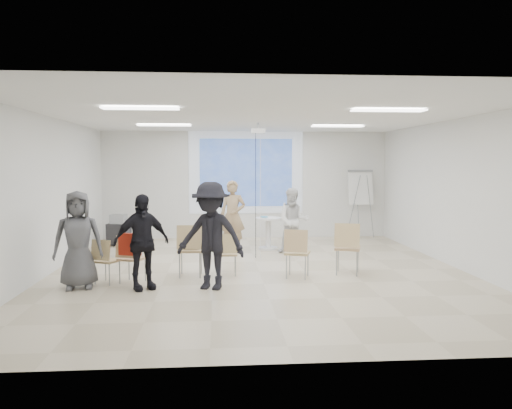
{
  "coord_description": "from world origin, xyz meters",
  "views": [
    {
      "loc": [
        -0.79,
        -9.55,
        2.1
      ],
      "look_at": [
        0.0,
        0.8,
        1.25
      ],
      "focal_mm": 35.0,
      "sensor_mm": 36.0,
      "label": 1
    }
  ],
  "objects": [
    {
      "name": "floor",
      "position": [
        0.0,
        0.0,
        -0.05
      ],
      "size": [
        8.0,
        9.0,
        0.1
      ],
      "primitive_type": "cube",
      "color": "beige",
      "rests_on": "ground"
    },
    {
      "name": "ceiling",
      "position": [
        0.0,
        0.0,
        3.05
      ],
      "size": [
        8.0,
        9.0,
        0.1
      ],
      "primitive_type": "cube",
      "color": "white",
      "rests_on": "wall_back"
    },
    {
      "name": "wall_back",
      "position": [
        0.0,
        4.55,
        1.5
      ],
      "size": [
        8.0,
        0.1,
        3.0
      ],
      "primitive_type": "cube",
      "color": "silver",
      "rests_on": "floor"
    },
    {
      "name": "wall_left",
      "position": [
        -4.05,
        0.0,
        1.5
      ],
      "size": [
        0.1,
        9.0,
        3.0
      ],
      "primitive_type": "cube",
      "color": "silver",
      "rests_on": "floor"
    },
    {
      "name": "wall_right",
      "position": [
        4.05,
        0.0,
        1.5
      ],
      "size": [
        0.1,
        9.0,
        3.0
      ],
      "primitive_type": "cube",
      "color": "silver",
      "rests_on": "floor"
    },
    {
      "name": "projection_halo",
      "position": [
        0.0,
        4.49,
        1.85
      ],
      "size": [
        3.2,
        0.01,
        2.3
      ],
      "primitive_type": "cube",
      "color": "silver",
      "rests_on": "wall_back"
    },
    {
      "name": "projection_image",
      "position": [
        0.0,
        4.47,
        1.85
      ],
      "size": [
        2.6,
        0.01,
        1.9
      ],
      "primitive_type": "cube",
      "color": "#3155A6",
      "rests_on": "wall_back"
    },
    {
      "name": "pedestal_table",
      "position": [
        0.43,
        2.52,
        0.45
      ],
      "size": [
        0.74,
        0.74,
        0.81
      ],
      "rotation": [
        0.0,
        0.0,
        0.14
      ],
      "color": "silver",
      "rests_on": "floor"
    },
    {
      "name": "player_left",
      "position": [
        -0.45,
        2.28,
        0.97
      ],
      "size": [
        0.8,
        0.64,
        1.93
      ],
      "primitive_type": "imported",
      "rotation": [
        0.0,
        0.0,
        -0.25
      ],
      "color": "tan",
      "rests_on": "floor"
    },
    {
      "name": "player_right",
      "position": [
        0.97,
        1.97,
        0.85
      ],
      "size": [
        0.88,
        0.73,
        1.69
      ],
      "primitive_type": "imported",
      "rotation": [
        0.0,
        0.0,
        -0.1
      ],
      "color": "white",
      "rests_on": "floor"
    },
    {
      "name": "controller_left",
      "position": [
        -0.27,
        2.53,
        1.27
      ],
      "size": [
        0.07,
        0.14,
        0.04
      ],
      "primitive_type": "cube",
      "rotation": [
        0.0,
        0.0,
        -0.25
      ],
      "color": "silver",
      "rests_on": "player_left"
    },
    {
      "name": "controller_right",
      "position": [
        0.79,
        2.22,
        1.14
      ],
      "size": [
        0.06,
        0.14,
        0.04
      ],
      "primitive_type": "cube",
      "rotation": [
        0.0,
        0.0,
        -0.1
      ],
      "color": "white",
      "rests_on": "player_right"
    },
    {
      "name": "chair_far_left",
      "position": [
        -2.77,
        -0.79,
        0.47
      ],
      "size": [
        0.5,
        0.52,
        0.79
      ],
      "rotation": [
        0.0,
        0.0,
        -0.42
      ],
      "color": "tan",
      "rests_on": "floor"
    },
    {
      "name": "chair_left_mid",
      "position": [
        -2.33,
        -0.79,
        0.51
      ],
      "size": [
        0.52,
        0.54,
        0.86
      ],
      "rotation": [
        0.0,
        0.0,
        -0.34
      ],
      "color": "tan",
      "rests_on": "floor"
    },
    {
      "name": "chair_left_inner",
      "position": [
        -1.31,
        -0.36,
        0.58
      ],
      "size": [
        0.47,
        0.51,
        0.99
      ],
      "rotation": [
        0.0,
        0.0,
        -0.03
      ],
      "color": "tan",
      "rests_on": "floor"
    },
    {
      "name": "chair_center",
      "position": [
        -0.62,
        -0.3,
        0.47
      ],
      "size": [
        0.38,
        0.41,
        0.8
      ],
      "rotation": [
        0.0,
        0.0,
        -0.01
      ],
      "color": "tan",
      "rests_on": "floor"
    },
    {
      "name": "chair_right_inner",
      "position": [
        0.64,
        -0.61,
        0.54
      ],
      "size": [
        0.55,
        0.57,
        0.92
      ],
      "rotation": [
        0.0,
        0.0,
        -0.31
      ],
      "color": "tan",
      "rests_on": "floor"
    },
    {
      "name": "chair_right_far",
      "position": [
        1.64,
        -0.4,
        0.59
      ],
      "size": [
        0.6,
        0.62,
        0.99
      ],
      "rotation": [
        0.0,
        0.0,
        -0.32
      ],
      "color": "tan",
      "rests_on": "floor"
    },
    {
      "name": "red_jacket",
      "position": [
        -2.31,
        -0.94,
        0.72
      ],
      "size": [
        0.4,
        0.22,
        0.38
      ],
      "primitive_type": "cube",
      "rotation": [
        0.0,
        0.0,
        -0.34
      ],
      "color": "#AE2615",
      "rests_on": "chair_left_mid"
    },
    {
      "name": "laptop",
      "position": [
        -1.31,
        -0.26,
        0.53
      ],
      "size": [
        0.37,
        0.27,
        0.03
      ],
      "primitive_type": "imported",
      "rotation": [
        0.0,
        0.0,
        3.11
      ],
      "color": "black",
      "rests_on": "chair_left_inner"
    },
    {
      "name": "audience_left",
      "position": [
        -2.07,
        -1.21,
        0.92
      ],
      "size": [
        1.24,
        1.06,
        1.84
      ],
      "primitive_type": "imported",
      "rotation": [
        0.0,
        0.0,
        0.48
      ],
      "color": "black",
      "rests_on": "floor"
    },
    {
      "name": "audience_mid",
      "position": [
        -0.91,
        -1.27,
        1.02
      ],
      "size": [
        1.49,
        1.12,
        2.04
      ],
      "primitive_type": "imported",
      "rotation": [
        0.0,
        0.0,
        -0.34
      ],
      "color": "black",
      "rests_on": "floor"
    },
    {
      "name": "audience_outer",
      "position": [
        -3.14,
        -1.05,
        0.92
      ],
      "size": [
        1.01,
        0.77,
        1.85
      ],
      "primitive_type": "imported",
      "rotation": [
        0.0,
        0.0,
        0.21
      ],
      "color": "#56565B",
      "rests_on": "floor"
    },
    {
      "name": "flipchart_easel",
      "position": [
        3.2,
        4.17,
        1.42
      ],
      "size": [
        0.83,
        0.63,
        1.93
      ],
      "rotation": [
        0.0,
        0.0,
        0.09
      ],
      "color": "gray",
      "rests_on": "floor"
    },
    {
      "name": "av_cart",
      "position": [
        -3.35,
        3.44,
        0.37
      ],
      "size": [
        0.6,
        0.51,
        0.8
      ],
      "rotation": [
        0.0,
        0.0,
        -0.17
      ],
      "color": "black",
      "rests_on": "floor"
    },
    {
      "name": "ceiling_projector",
      "position": [
        0.1,
        1.49,
        2.69
      ],
      "size": [
        0.3,
        0.25,
        3.0
      ],
      "color": "white",
      "rests_on": "ceiling"
    },
    {
      "name": "fluor_panel_nw",
      "position": [
        -2.0,
        2.0,
        2.97
      ],
      "size": [
        1.2,
        0.3,
        0.02
      ],
      "primitive_type": "cube",
      "color": "white",
      "rests_on": "ceiling"
    },
    {
      "name": "fluor_panel_ne",
      "position": [
        2.0,
        2.0,
        2.97
      ],
      "size": [
        1.2,
        0.3,
        0.02
      ],
      "primitive_type": "cube",
      "color": "white",
      "rests_on": "ceiling"
    },
    {
      "name": "fluor_panel_sw",
      "position": [
        -2.0,
        -1.5,
        2.97
      ],
      "size": [
        1.2,
        0.3,
        0.02
      ],
      "primitive_type": "cube",
      "color": "white",
      "rests_on": "ceiling"
    },
    {
      "name": "fluor_panel_se",
      "position": [
        2.0,
        -1.5,
        2.97
      ],
      "size": [
        1.2,
        0.3,
        0.02
      ],
      "primitive_type": "cube",
      "color": "white",
      "rests_on": "ceiling"
    }
  ]
}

